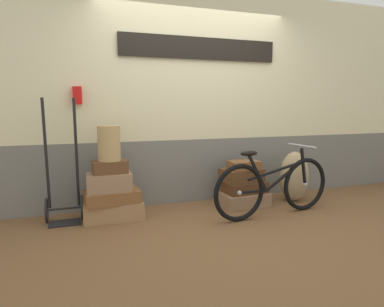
% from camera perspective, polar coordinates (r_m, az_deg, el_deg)
% --- Properties ---
extents(ground, '(9.76, 5.20, 0.06)m').
position_cam_1_polar(ground, '(3.96, 4.22, -11.30)').
color(ground, brown).
extents(station_building, '(7.76, 0.74, 2.78)m').
position_cam_1_polar(station_building, '(4.53, 0.29, 9.50)').
color(station_building, slate).
rests_on(station_building, ground).
extents(suitcase_0, '(0.67, 0.41, 0.20)m').
position_cam_1_polar(suitcase_0, '(4.01, -13.16, -9.29)').
color(suitcase_0, '#9E754C').
rests_on(suitcase_0, ground).
extents(suitcase_1, '(0.62, 0.40, 0.14)m').
position_cam_1_polar(suitcase_1, '(3.93, -13.34, -7.08)').
color(suitcase_1, brown).
rests_on(suitcase_1, suitcase_0).
extents(suitcase_2, '(0.49, 0.31, 0.20)m').
position_cam_1_polar(suitcase_2, '(3.88, -13.82, -4.72)').
color(suitcase_2, '#937051').
rests_on(suitcase_2, suitcase_1).
extents(suitcase_3, '(0.39, 0.25, 0.14)m').
position_cam_1_polar(suitcase_3, '(3.85, -13.70, -2.23)').
color(suitcase_3, brown).
rests_on(suitcase_3, suitcase_2).
extents(suitcase_4, '(0.61, 0.43, 0.17)m').
position_cam_1_polar(suitcase_4, '(4.44, 8.70, -7.63)').
color(suitcase_4, '#937051').
rests_on(suitcase_4, ground).
extents(suitcase_5, '(0.55, 0.37, 0.14)m').
position_cam_1_polar(suitcase_5, '(4.42, 8.86, -5.63)').
color(suitcase_5, '#4C2D19').
rests_on(suitcase_5, suitcase_4).
extents(suitcase_6, '(0.54, 0.39, 0.17)m').
position_cam_1_polar(suitcase_6, '(4.41, 8.38, -3.65)').
color(suitcase_6, brown).
rests_on(suitcase_6, suitcase_5).
extents(suitcase_7, '(0.39, 0.26, 0.11)m').
position_cam_1_polar(suitcase_7, '(4.33, 8.77, -1.98)').
color(suitcase_7, brown).
rests_on(suitcase_7, suitcase_6).
extents(wicker_basket, '(0.25, 0.25, 0.39)m').
position_cam_1_polar(wicker_basket, '(3.83, -13.85, 1.68)').
color(wicker_basket, tan).
rests_on(wicker_basket, suitcase_3).
extents(luggage_trolley, '(0.39, 0.36, 1.37)m').
position_cam_1_polar(luggage_trolley, '(4.02, -20.90, -6.18)').
color(luggage_trolley, black).
rests_on(luggage_trolley, ground).
extents(burlap_sack, '(0.40, 0.34, 0.67)m').
position_cam_1_polar(burlap_sack, '(4.75, 16.87, -3.74)').
color(burlap_sack, tan).
rests_on(burlap_sack, ground).
extents(bicycle, '(1.60, 0.46, 0.82)m').
position_cam_1_polar(bicycle, '(4.06, 13.63, -5.46)').
color(bicycle, black).
rests_on(bicycle, ground).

